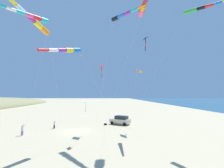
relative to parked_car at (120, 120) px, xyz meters
The scene contains 15 objects.
ground_plane 10.43m from the parked_car, 39.21° to the left, with size 600.00×600.00×0.00m, color #C6B58C.
parked_car is the anchor object (origin of this frame).
cooler_box 3.33m from the parked_car, ahead, with size 0.62×0.42×0.42m.
person_adult_flyer 18.38m from the parked_car, 29.86° to the left, with size 0.53×0.61×1.73m.
person_child_green_jacket 13.39m from the parked_car, 16.73° to the left, with size 0.49×0.40×1.49m.
kite_windsock_green_low_center 24.14m from the parked_car, 127.50° to the left, with size 10.39×16.07×19.30m.
kite_delta_long_streamer_left 12.62m from the parked_car, 56.81° to the left, with size 1.90×3.52×11.83m.
kite_windsock_black_fish_shape 21.91m from the parked_car, 101.96° to the left, with size 6.20×13.44×19.54m.
kite_windsock_white_trailing 24.84m from the parked_car, 57.23° to the left, with size 3.01×14.45×15.75m.
kite_windsock_small_distant 19.95m from the parked_car, 62.73° to the left, with size 8.77×20.03×12.85m.
kite_windsock_purple_drifting 20.71m from the parked_car, 89.04° to the left, with size 7.98×13.07×19.66m.
kite_windsock_teal_far_right 13.94m from the parked_car, 101.31° to the left, with size 0.55×13.14×10.54m.
kite_windsock_red_high_left 23.92m from the parked_car, 53.58° to the left, with size 5.85×12.68×15.82m.
kite_delta_magenta_far_left 14.59m from the parked_car, 66.82° to the left, with size 3.52×13.59×5.52m.
kite_delta_yellow_midlevel 18.16m from the parked_car, 162.11° to the left, with size 6.24×3.84×18.86m.
Camera 1 is at (-5.84, 27.73, 6.28)m, focal length 25.24 mm.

